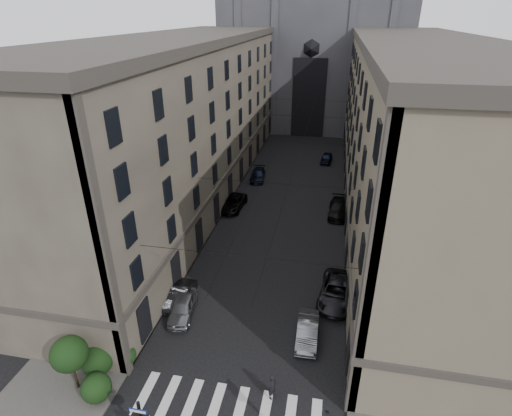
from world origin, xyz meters
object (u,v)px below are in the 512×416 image
Objects in this scene: gothic_tower at (316,31)px; car_right_near at (307,331)px; car_left_midnear at (180,295)px; car_left_midfar at (233,203)px; car_right_midnear at (337,291)px; car_right_far at (327,158)px; car_left_near at (183,307)px; car_left_far at (258,175)px; car_right_midfar at (338,208)px; pedestrian at (272,387)px.

gothic_tower is 65.81m from car_right_near.
car_left_midfar is (0.00, 17.50, 0.07)m from car_left_midnear.
car_right_far is at bearing 99.28° from car_right_midnear.
car_right_midnear reaches higher than car_left_near.
car_left_far is 14.24m from car_right_midfar.
car_right_midnear reaches higher than car_left_far.
car_left_midnear is 17.50m from car_left_midfar.
car_right_midfar is 25.97m from pedestrian.
car_right_midfar reaches higher than car_right_far.
car_left_near is 0.92× the size of car_left_far.
gothic_tower reaches higher than car_left_far.
car_left_midfar is at bearing -173.65° from car_right_midfar.
car_left_midfar is at bearing 42.68° from pedestrian.
car_left_near reaches higher than car_left_far.
car_left_midnear is at bearing -95.77° from gothic_tower.
car_right_near is (9.19, -29.21, 0.01)m from car_left_far.
car_right_midfar is 17.99m from car_right_far.
pedestrian reaches higher than car_right_far.
car_right_midnear is 15.54m from car_right_midfar.
car_left_midfar is at bearing -98.05° from gothic_tower.
pedestrian is (-3.69, -25.70, 0.12)m from car_right_midfar.
car_right_midnear is at bearing 17.12° from car_left_midnear.
gothic_tower is 61.30m from car_right_midnear.
car_left_midfar is 22.17m from car_right_near.
pedestrian is at bearing -104.09° from car_right_midnear.
gothic_tower is 46.69m from car_right_midfar.
car_left_midfar is 21.41m from car_right_far.
car_right_far is at bearing 78.48° from car_left_midnear.
gothic_tower is 9.97× the size of car_right_midnear.
car_left_near is at bearing -95.81° from car_left_far.
car_left_far is at bearing 106.58° from car_right_near.
car_left_midfar reaches higher than car_left_far.
car_left_midnear is 27.16m from car_left_far.
car_right_near reaches higher than car_left_far.
gothic_tower is at bearing 104.48° from car_right_far.
car_right_near is 5.59m from pedestrian.
car_right_midfar is at bearing -78.74° from car_right_far.
car_right_midnear reaches higher than car_right_near.
car_right_midnear reaches higher than car_right_far.
car_left_midfar is 1.24× the size of car_right_near.
car_right_midnear is (11.64, 4.17, 0.07)m from car_left_near.
car_left_near is at bearing -83.33° from car_left_midfar.
car_right_near is at bearing -86.20° from gothic_tower.
car_right_midnear reaches higher than car_right_midfar.
car_left_midfar is at bearing 135.99° from car_right_midnear.
pedestrian is (8.71, -24.89, 0.17)m from car_left_midfar.
car_left_near is 0.82× the size of car_left_midfar.
car_left_near is 1.60m from car_left_midnear.
gothic_tower is 47.46m from car_left_midfar.
car_left_midfar is 0.90× the size of car_right_midnear.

